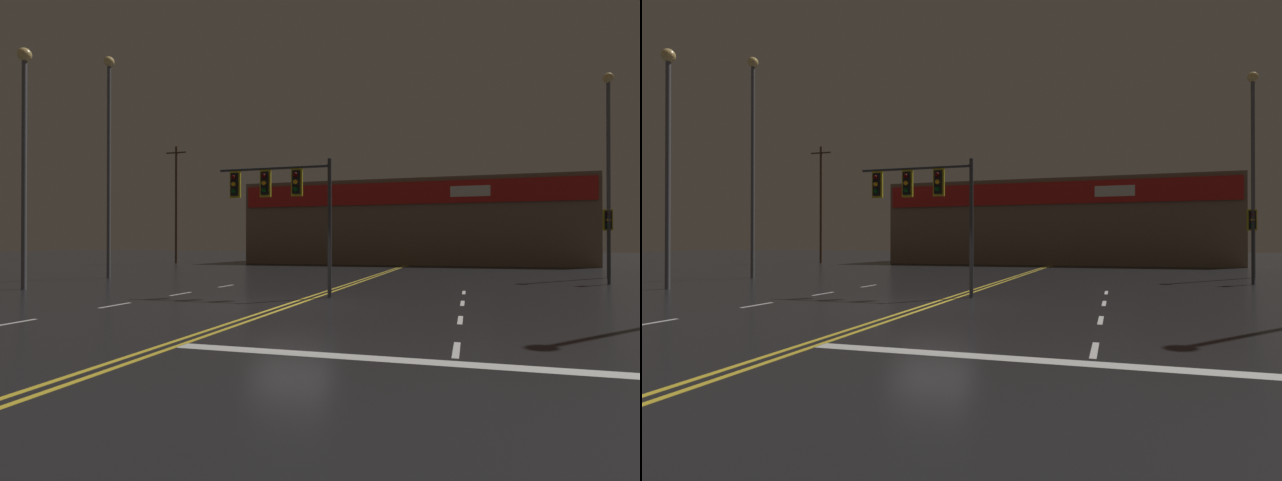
{
  "view_description": "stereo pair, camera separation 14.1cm",
  "coord_description": "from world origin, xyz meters",
  "views": [
    {
      "loc": [
        5.31,
        -14.56,
        1.88
      ],
      "look_at": [
        0.0,
        3.04,
        2.0
      ],
      "focal_mm": 28.0,
      "sensor_mm": 36.0,
      "label": 1
    },
    {
      "loc": [
        5.45,
        -14.52,
        1.88
      ],
      "look_at": [
        0.0,
        3.04,
        2.0
      ],
      "focal_mm": 28.0,
      "sensor_mm": 36.0,
      "label": 2
    }
  ],
  "objects": [
    {
      "name": "ground_plane",
      "position": [
        0.0,
        0.0,
        0.0
      ],
      "size": [
        200.0,
        200.0,
        0.0
      ],
      "primitive_type": "plane",
      "color": "black"
    },
    {
      "name": "traffic_signal_corner_northeast",
      "position": [
        11.45,
        11.45,
        2.56
      ],
      "size": [
        0.42,
        0.36,
        3.48
      ],
      "color": "#38383D",
      "rests_on": "ground"
    },
    {
      "name": "streetlight_median_approach",
      "position": [
        12.63,
        16.32,
        7.05
      ],
      "size": [
        0.56,
        0.56,
        11.32
      ],
      "color": "#59595E",
      "rests_on": "ground"
    },
    {
      "name": "utility_pole_row",
      "position": [
        -0.09,
        27.85,
        5.74
      ],
      "size": [
        47.4,
        0.26,
        11.36
      ],
      "color": "#4C3828",
      "rests_on": "ground"
    },
    {
      "name": "streetlight_far_right",
      "position": [
        -13.6,
        8.14,
        7.48
      ],
      "size": [
        0.56,
        0.56,
        12.13
      ],
      "color": "#59595E",
      "rests_on": "ground"
    },
    {
      "name": "traffic_signal_median",
      "position": [
        -1.29,
        2.21,
        3.78
      ],
      "size": [
        4.31,
        0.36,
        4.87
      ],
      "color": "#38383D",
      "rests_on": "ground"
    },
    {
      "name": "streetlight_near_right",
      "position": [
        -12.3,
        1.56,
        6.32
      ],
      "size": [
        0.56,
        0.56,
        9.97
      ],
      "color": "#59595E",
      "rests_on": "ground"
    },
    {
      "name": "building_backdrop",
      "position": [
        0.0,
        33.83,
        3.8
      ],
      "size": [
        30.33,
        10.23,
        7.58
      ],
      "color": "#7A6651",
      "rests_on": "ground"
    },
    {
      "name": "road_markings",
      "position": [
        1.01,
        -1.29,
        0.0
      ],
      "size": [
        15.08,
        60.0,
        0.01
      ],
      "color": "gold",
      "rests_on": "ground"
    }
  ]
}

